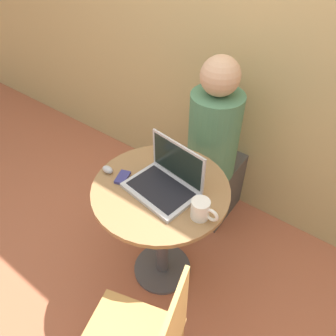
% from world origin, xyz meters
% --- Properties ---
extents(ground_plane, '(12.00, 12.00, 0.00)m').
position_xyz_m(ground_plane, '(0.00, 0.00, 0.00)').
color(ground_plane, '#B26042').
extents(back_wall, '(7.00, 0.05, 2.60)m').
position_xyz_m(back_wall, '(0.00, 0.88, 1.30)').
color(back_wall, tan).
rests_on(back_wall, ground_plane).
extents(round_table, '(0.70, 0.70, 0.75)m').
position_xyz_m(round_table, '(0.00, 0.00, 0.56)').
color(round_table, '#4C4C51').
rests_on(round_table, ground_plane).
extents(laptop, '(0.37, 0.29, 0.24)m').
position_xyz_m(laptop, '(0.02, 0.01, 0.80)').
color(laptop, '#B7B7BC').
rests_on(laptop, round_table).
extents(cell_phone, '(0.08, 0.11, 0.02)m').
position_xyz_m(cell_phone, '(-0.20, -0.07, 0.76)').
color(cell_phone, navy).
rests_on(cell_phone, round_table).
extents(computer_mouse, '(0.06, 0.04, 0.04)m').
position_xyz_m(computer_mouse, '(-0.29, -0.08, 0.77)').
color(computer_mouse, '#B2B2B7').
rests_on(computer_mouse, round_table).
extents(coffee_cup, '(0.14, 0.09, 0.10)m').
position_xyz_m(coffee_cup, '(0.26, -0.04, 0.80)').
color(coffee_cup, white).
rests_on(coffee_cup, round_table).
extents(person_seated, '(0.31, 0.49, 1.24)m').
position_xyz_m(person_seated, '(-0.03, 0.61, 0.53)').
color(person_seated, '#4C4742').
rests_on(person_seated, ground_plane).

